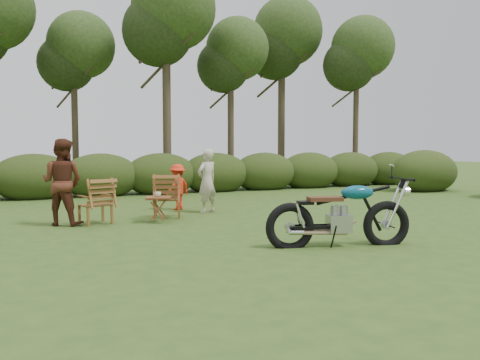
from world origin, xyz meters
name	(u,v)px	position (x,y,z in m)	size (l,w,h in m)	color
ground	(297,241)	(0.00, 0.00, 0.00)	(80.00, 80.00, 0.00)	#2C4818
tree_line	(169,85)	(0.50, 9.74, 3.81)	(22.52, 11.62, 8.14)	#392D1F
motorcycle	(338,246)	(0.39, -0.65, 0.00)	(2.25, 0.86, 1.29)	#0C84A8
lawn_chair_right	(167,217)	(-1.31, 3.46, 0.00)	(0.67, 0.67, 0.98)	brown
lawn_chair_left	(96,224)	(-2.89, 3.19, 0.00)	(0.65, 0.65, 0.94)	brown
side_table	(158,210)	(-1.66, 2.85, 0.27)	(0.53, 0.44, 0.54)	brown
cup	(158,194)	(-1.67, 2.86, 0.60)	(0.14, 0.14, 0.11)	beige
adult_a	(207,213)	(-0.21, 3.84, 0.00)	(0.56, 0.37, 1.54)	#BBAF9A
adult_b	(63,225)	(-3.51, 3.32, 0.00)	(0.85, 0.66, 1.75)	#4C2415
child	(178,210)	(-0.71, 4.63, 0.00)	(0.75, 0.43, 1.16)	red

